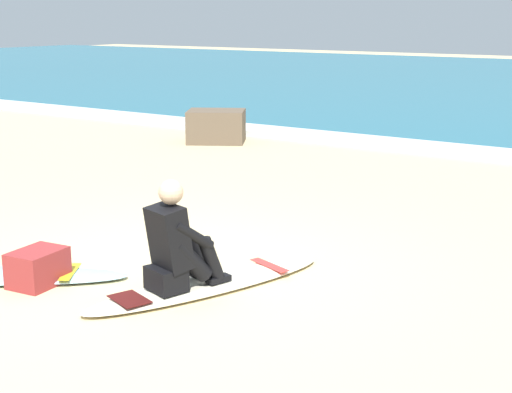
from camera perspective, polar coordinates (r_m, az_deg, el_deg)
name	(u,v)px	position (r m, az deg, el deg)	size (l,w,h in m)	color
ground_plane	(174,267)	(7.39, -6.16, -5.22)	(80.00, 80.00, 0.00)	beige
breaking_foam	(453,150)	(13.72, 14.42, 3.35)	(80.00, 0.90, 0.11)	white
surfboard_main	(208,284)	(6.81, -3.57, -6.51)	(1.27, 2.47, 0.08)	#EFE5C6
surfer_seated	(177,246)	(6.54, -5.88, -3.72)	(0.51, 0.76, 0.95)	black
shoreline_rock	(216,126)	(14.43, -2.97, 5.23)	(1.05, 0.80, 0.61)	brown
beach_bag	(38,268)	(7.10, -15.92, -5.11)	(0.36, 0.48, 0.32)	maroon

